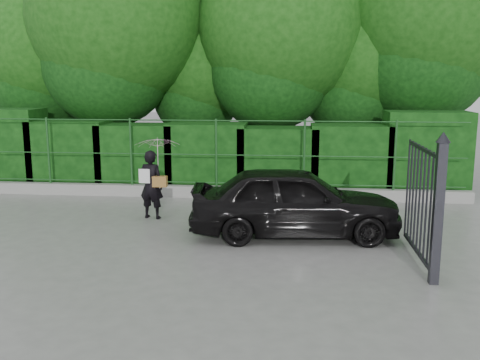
{
  "coord_description": "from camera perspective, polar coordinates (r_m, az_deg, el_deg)",
  "views": [
    {
      "loc": [
        2.38,
        -9.3,
        3.13
      ],
      "look_at": [
        1.34,
        1.3,
        1.1
      ],
      "focal_mm": 40.0,
      "sensor_mm": 36.0,
      "label": 1
    }
  ],
  "objects": [
    {
      "name": "car",
      "position": [
        10.76,
        5.86,
        -2.26
      ],
      "size": [
        4.28,
        1.99,
        1.42
      ],
      "primitive_type": "imported",
      "rotation": [
        0.0,
        0.0,
        1.65
      ],
      "color": "black",
      "rests_on": "ground"
    },
    {
      "name": "kerb",
      "position": [
        14.31,
        -4.1,
        -1.25
      ],
      "size": [
        14.0,
        0.25,
        0.3
      ],
      "primitive_type": "cube",
      "color": "#9E9E99",
      "rests_on": "ground"
    },
    {
      "name": "gate",
      "position": [
        9.06,
        19.64,
        -2.22
      ],
      "size": [
        0.22,
        2.33,
        2.36
      ],
      "color": "black",
      "rests_on": "ground"
    },
    {
      "name": "trees",
      "position": [
        17.14,
        1.49,
        15.78
      ],
      "size": [
        17.1,
        6.15,
        8.08
      ],
      "color": "black",
      "rests_on": "ground"
    },
    {
      "name": "hedge",
      "position": [
        15.14,
        -3.6,
        2.69
      ],
      "size": [
        14.2,
        1.2,
        2.27
      ],
      "color": "black",
      "rests_on": "ground"
    },
    {
      "name": "woman",
      "position": [
        12.11,
        -8.96,
        1.6
      ],
      "size": [
        0.98,
        1.0,
        1.84
      ],
      "color": "black",
      "rests_on": "ground"
    },
    {
      "name": "fence",
      "position": [
        14.1,
        -3.27,
        2.91
      ],
      "size": [
        14.13,
        0.06,
        1.8
      ],
      "color": "#1E5020",
      "rests_on": "kerb"
    },
    {
      "name": "ground",
      "position": [
        10.1,
        -8.4,
        -7.39
      ],
      "size": [
        80.0,
        80.0,
        0.0
      ],
      "primitive_type": "plane",
      "color": "gray"
    }
  ]
}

